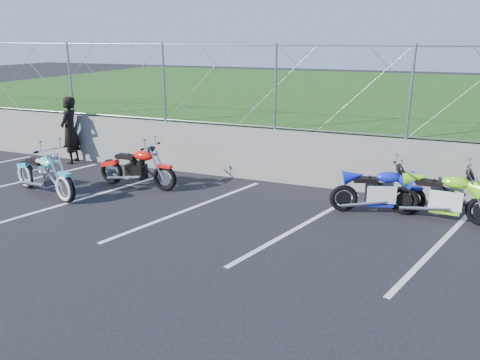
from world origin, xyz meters
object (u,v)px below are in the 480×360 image
at_px(naked_orange, 138,169).
at_px(person_standing, 70,130).
at_px(sportbike_blue, 379,193).
at_px(cruiser_turquoise, 45,176).
at_px(sportbike_green, 445,198).

distance_m(naked_orange, person_standing, 3.31).
bearing_deg(person_standing, sportbike_blue, 69.31).
distance_m(cruiser_turquoise, person_standing, 2.93).
bearing_deg(cruiser_turquoise, naked_orange, 55.34).
distance_m(sportbike_green, person_standing, 9.74).
bearing_deg(sportbike_blue, person_standing, 157.62).
bearing_deg(sportbike_green, person_standing, 178.34).
relative_size(sportbike_blue, person_standing, 1.00).
relative_size(naked_orange, sportbike_blue, 1.13).
bearing_deg(naked_orange, sportbike_green, 4.41).
bearing_deg(naked_orange, sportbike_blue, 4.76).
xyz_separation_m(cruiser_turquoise, naked_orange, (1.60, 1.27, -0.01)).
distance_m(cruiser_turquoise, sportbike_green, 8.44).
relative_size(sportbike_green, sportbike_blue, 1.07).
relative_size(cruiser_turquoise, person_standing, 1.20).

